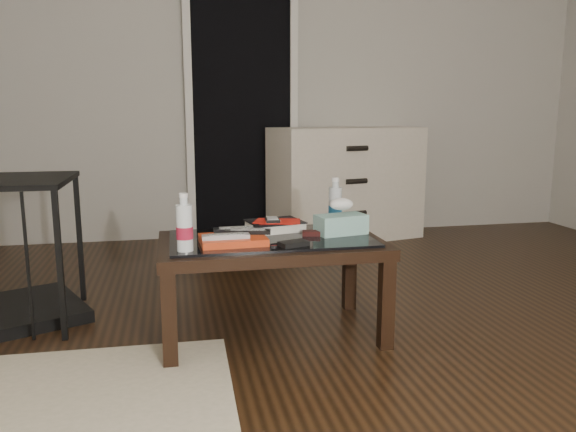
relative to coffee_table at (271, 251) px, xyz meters
name	(u,v)px	position (x,y,z in m)	size (l,w,h in m)	color
ground	(410,355)	(0.54, -0.35, -0.40)	(5.00, 5.00, 0.00)	black
doorway	(242,112)	(0.14, 2.11, 0.63)	(0.90, 0.08, 2.07)	black
coffee_table	(271,251)	(0.00, 0.00, 0.00)	(1.00, 0.60, 0.46)	black
dresser	(346,184)	(0.95, 1.88, 0.05)	(1.28, 0.75, 0.90)	silver
magazines	(233,240)	(-0.18, -0.08, 0.08)	(0.28, 0.21, 0.03)	red
remote_silver	(226,236)	(-0.21, -0.12, 0.11)	(0.20, 0.05, 0.02)	#A8A7AC
remote_black_front	(248,231)	(-0.11, -0.04, 0.11)	(0.20, 0.05, 0.02)	black
remote_black_back	(236,229)	(-0.16, 0.01, 0.11)	(0.20, 0.05, 0.02)	black
textbook	(275,226)	(0.05, 0.15, 0.09)	(0.25, 0.20, 0.05)	black
dvd_mailers	(275,221)	(0.04, 0.13, 0.11)	(0.19, 0.14, 0.01)	red
ipod	(272,220)	(0.03, 0.11, 0.12)	(0.06, 0.10, 0.02)	black
flip_phone	(312,233)	(0.19, 0.00, 0.08)	(0.09, 0.05, 0.02)	black
wallet	(294,244)	(0.07, -0.18, 0.07)	(0.12, 0.07, 0.02)	black
water_bottle_left	(184,222)	(-0.39, -0.18, 0.18)	(0.07, 0.07, 0.24)	white
water_bottle_right	(335,202)	(0.36, 0.21, 0.18)	(0.07, 0.07, 0.24)	silver
tissue_box	(341,224)	(0.33, 0.01, 0.11)	(0.23, 0.12, 0.09)	#238278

